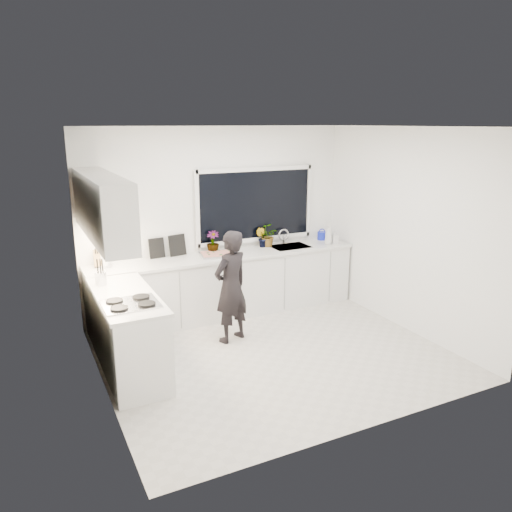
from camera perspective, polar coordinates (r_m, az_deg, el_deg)
floor at (r=6.25m, az=2.02°, el=-11.16°), size 4.00×3.50×0.02m
wall_back at (r=7.34m, az=-4.40°, el=4.02°), size 4.00×0.02×2.70m
wall_left at (r=5.16m, az=-17.90°, el=-1.39°), size 0.02×3.50×2.70m
wall_right at (r=6.94m, az=16.94°, el=2.77°), size 0.02×3.50×2.70m
ceiling at (r=5.60m, az=2.28°, el=14.66°), size 4.00×3.50×0.02m
window at (r=7.51m, az=-0.06°, el=5.87°), size 1.80×0.02×1.00m
base_cabinets_back at (r=7.29m, az=-3.35°, el=-3.43°), size 3.92×0.58×0.88m
base_cabinets_left at (r=5.85m, az=-14.40°, el=-8.69°), size 0.58×1.60×0.88m
countertop_back at (r=7.15m, az=-3.37°, el=0.04°), size 3.94×0.62×0.04m
countertop_left at (r=5.68m, az=-14.70°, el=-4.44°), size 0.62×1.60×0.04m
upper_cabinets at (r=5.77m, az=-17.22°, el=5.43°), size 0.34×2.10×0.70m
sink at (r=7.62m, az=3.89°, el=0.75°), size 0.58×0.42×0.14m
faucet at (r=7.75m, az=3.18°, el=2.22°), size 0.03×0.03×0.22m
stovetop at (r=5.34m, az=-14.15°, el=-5.26°), size 0.56×0.48×0.03m
person at (r=6.35m, az=-2.88°, el=-3.52°), size 0.62×0.52×1.46m
pizza_tray at (r=7.07m, az=-4.31°, el=0.16°), size 0.56×0.46×0.03m
pizza at (r=7.07m, az=-4.31°, el=0.29°), size 0.51×0.40×0.01m
watering_can at (r=8.07m, az=7.52°, el=2.31°), size 0.17×0.17×0.13m
paper_towel_roll at (r=6.77m, az=-16.90°, el=-0.13°), size 0.13×0.13×0.26m
knife_block at (r=6.80m, az=-17.52°, el=-0.28°), size 0.14×0.11×0.22m
utensil_crock at (r=6.04m, az=-17.31°, el=-2.45°), size 0.17×0.17×0.16m
picture_frame_large at (r=7.04m, az=-11.28°, el=0.90°), size 0.22×0.04×0.28m
picture_frame_small at (r=7.12m, az=-8.98°, el=1.24°), size 0.25×0.06×0.30m
herb_plants at (r=7.44m, az=-0.54°, el=2.08°), size 1.17×0.39×0.33m
soap_bottles at (r=7.79m, az=8.53°, el=2.27°), size 0.23×0.13×0.28m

